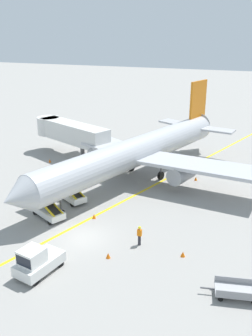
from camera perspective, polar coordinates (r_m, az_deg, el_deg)
name	(u,v)px	position (r m, az deg, el deg)	size (l,w,h in m)	color
ground_plane	(83,237)	(32.39, -6.61, -10.46)	(300.00, 300.00, 0.00)	gray
taxi_line_yellow	(103,212)	(36.46, -3.47, -6.65)	(0.30, 80.00, 0.01)	yellow
airliner	(139,151)	(43.16, 1.95, 2.61)	(27.73, 34.56, 10.10)	#B2B5BA
jet_bridge	(67,131)	(51.91, -8.97, 5.55)	(12.92, 7.24, 4.85)	silver
pushback_tug	(37,261)	(28.17, -13.40, -13.69)	(2.51, 3.88, 2.20)	silver
baggage_tug_near_wing	(67,177)	(42.58, -8.93, -1.44)	(1.38, 2.43, 2.10)	silver
belt_loader_forward_hold	(47,209)	(35.86, -11.93, -6.18)	(5.06, 3.27, 2.59)	silver
belt_loader_aft_hold	(70,193)	(38.86, -8.48, -3.81)	(4.96, 3.57, 2.59)	silver
baggage_cart_loaded	(237,291)	(26.71, 16.50, -17.50)	(3.84, 2.12, 0.94)	#A5A5A8
ground_crew_marshaller	(139,235)	(30.74, 2.07, -10.16)	(0.36, 0.24, 1.70)	#26262D
safety_cone_nose_left	(183,254)	(29.97, 8.67, -12.84)	(0.36, 0.36, 0.44)	orange
safety_cone_nose_right	(94,216)	(35.19, -4.90, -7.34)	(0.36, 0.36, 0.44)	orange
safety_cone_wingtip_left	(108,256)	(29.50, -2.73, -13.18)	(0.36, 0.36, 0.44)	orange
safety_cone_wingtip_right	(196,179)	(44.41, 10.60, -1.60)	(0.36, 0.36, 0.44)	orange
safety_cone_tail_area	(50,161)	(50.68, -11.54, 1.10)	(0.36, 0.36, 0.44)	orange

